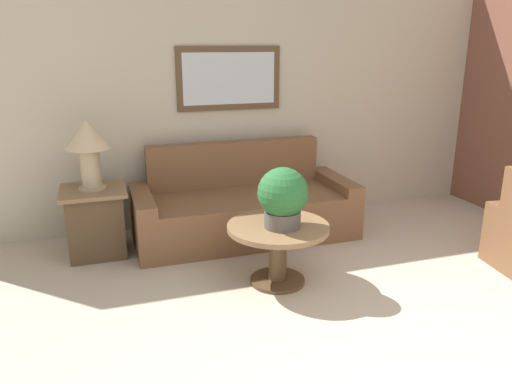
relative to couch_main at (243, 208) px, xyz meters
The scene contains 6 objects.
wall_back 1.22m from the couch_main, 52.37° to the left, with size 6.97×0.09×2.60m.
couch_main is the anchor object (origin of this frame).
coffee_table 1.08m from the couch_main, 91.96° to the right, with size 0.81×0.81×0.49m.
side_table 1.40m from the couch_main, behind, with size 0.57×0.57×0.62m.
table_lamp 1.59m from the couch_main, behind, with size 0.39×0.39×0.61m.
potted_plant_on_table 1.21m from the couch_main, 91.14° to the right, with size 0.39×0.39×0.47m.
Camera 1 is at (-1.76, -1.60, 1.87)m, focal length 35.00 mm.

